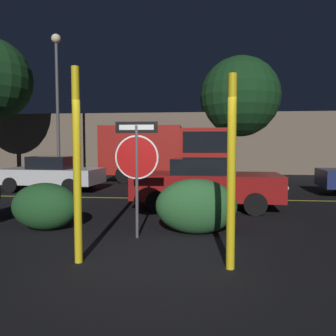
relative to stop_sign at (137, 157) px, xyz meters
The scene contains 13 objects.
ground_plane 2.15m from the stop_sign, 68.47° to the right, with size 260.00×260.00×0.00m, color black.
road_center_stripe 5.13m from the stop_sign, 83.71° to the left, with size 33.76×0.12×0.01m, color gold.
stop_sign is the anchor object (origin of this frame).
yellow_pole_left 1.58m from the stop_sign, 114.28° to the right, with size 0.12×0.12×3.00m, color yellow.
yellow_pole_right 2.24m from the stop_sign, 41.55° to the right, with size 0.13×0.13×2.84m, color yellow.
hedge_bush_1 2.39m from the stop_sign, 168.36° to the left, with size 1.45×0.93×1.02m, color #1E4C23.
hedge_bush_2 1.59m from the stop_sign, 20.05° to the left, with size 1.68×0.86×1.14m, color #285B2D.
passing_car_1 8.06m from the stop_sign, 126.23° to the left, with size 4.16×2.20×1.39m.
passing_car_2 3.66m from the stop_sign, 66.79° to the left, with size 4.37×2.11×1.45m.
delivery_truck 10.51m from the stop_sign, 91.82° to the left, with size 6.53×2.60×2.82m.
street_lamp 12.45m from the stop_sign, 120.84° to the left, with size 0.49×0.49×7.54m.
tree_1 16.35m from the stop_sign, 76.20° to the left, with size 5.14×5.14×7.57m.
building_backdrop 16.66m from the stop_sign, 91.00° to the left, with size 27.97×3.50×3.97m, color #6B5B4C.
Camera 1 is at (0.67, -4.91, 1.81)m, focal length 35.00 mm.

